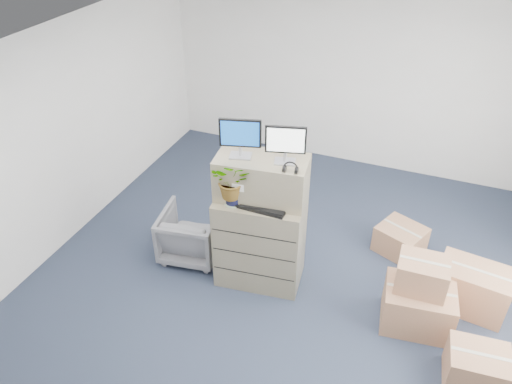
% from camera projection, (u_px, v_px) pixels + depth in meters
% --- Properties ---
extents(ground, '(7.00, 7.00, 0.00)m').
position_uv_depth(ground, '(276.00, 298.00, 5.93)').
color(ground, '#232B40').
rests_on(ground, ground).
extents(wall_back, '(6.00, 0.02, 2.80)m').
position_uv_depth(wall_back, '(353.00, 82.00, 7.84)').
color(wall_back, silver).
rests_on(wall_back, ground).
extents(filing_cabinet_lower, '(1.07, 0.73, 1.17)m').
position_uv_depth(filing_cabinet_lower, '(260.00, 240.00, 5.91)').
color(filing_cabinet_lower, '#84785B').
rests_on(filing_cabinet_lower, ground).
extents(filing_cabinet_upper, '(1.06, 0.62, 0.50)m').
position_uv_depth(filing_cabinet_upper, '(262.00, 178.00, 5.48)').
color(filing_cabinet_upper, '#84785B').
rests_on(filing_cabinet_upper, filing_cabinet_lower).
extents(monitor_left, '(0.44, 0.23, 0.44)m').
position_uv_depth(monitor_left, '(240.00, 136.00, 5.23)').
color(monitor_left, '#99999E').
rests_on(monitor_left, filing_cabinet_upper).
extents(monitor_right, '(0.42, 0.21, 0.42)m').
position_uv_depth(monitor_right, '(286.00, 143.00, 5.14)').
color(monitor_right, '#99999E').
rests_on(monitor_right, filing_cabinet_upper).
extents(headphones, '(0.16, 0.04, 0.15)m').
position_uv_depth(headphones, '(291.00, 168.00, 5.09)').
color(headphones, black).
rests_on(headphones, filing_cabinet_upper).
extents(keyboard, '(0.57, 0.25, 0.03)m').
position_uv_depth(keyboard, '(262.00, 207.00, 5.44)').
color(keyboard, black).
rests_on(keyboard, filing_cabinet_lower).
extents(mouse, '(0.11, 0.07, 0.04)m').
position_uv_depth(mouse, '(287.00, 208.00, 5.41)').
color(mouse, silver).
rests_on(mouse, filing_cabinet_lower).
extents(water_bottle, '(0.08, 0.08, 0.28)m').
position_uv_depth(water_bottle, '(270.00, 188.00, 5.51)').
color(water_bottle, gray).
rests_on(water_bottle, filing_cabinet_lower).
extents(phone_dock, '(0.07, 0.06, 0.14)m').
position_uv_depth(phone_dock, '(254.00, 194.00, 5.58)').
color(phone_dock, silver).
rests_on(phone_dock, filing_cabinet_lower).
extents(external_drive, '(0.24, 0.21, 0.06)m').
position_uv_depth(external_drive, '(293.00, 196.00, 5.58)').
color(external_drive, black).
rests_on(external_drive, filing_cabinet_lower).
extents(tissue_box, '(0.26, 0.16, 0.09)m').
position_uv_depth(tissue_box, '(291.00, 192.00, 5.52)').
color(tissue_box, '#3C95CE').
rests_on(tissue_box, external_drive).
extents(potted_plant, '(0.47, 0.51, 0.44)m').
position_uv_depth(potted_plant, '(233.00, 184.00, 5.37)').
color(potted_plant, '#96AE8C').
rests_on(potted_plant, filing_cabinet_lower).
extents(office_chair, '(0.82, 0.78, 0.74)m').
position_uv_depth(office_chair, '(191.00, 232.00, 6.37)').
color(office_chair, slate).
rests_on(office_chair, ground).
extents(cardboard_boxes, '(1.66, 2.35, 0.88)m').
position_uv_depth(cardboard_boxes, '(439.00, 295.00, 5.57)').
color(cardboard_boxes, '#A36F4F').
rests_on(cardboard_boxes, ground).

